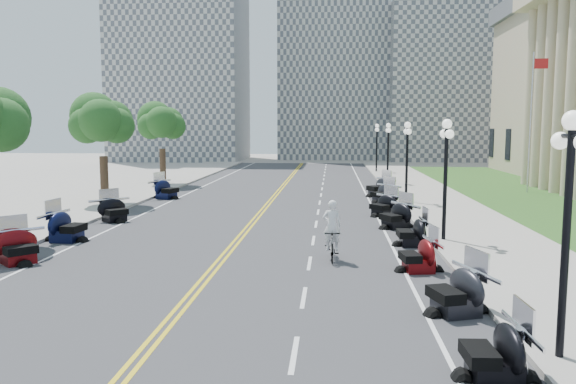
{
  "coord_description": "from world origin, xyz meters",
  "views": [
    {
      "loc": [
        3.96,
        -19.33,
        4.78
      ],
      "look_at": [
        2.08,
        4.54,
        2.0
      ],
      "focal_mm": 35.0,
      "sensor_mm": 36.0,
      "label": 1
    }
  ],
  "objects": [
    {
      "name": "ground",
      "position": [
        0.0,
        0.0,
        0.0
      ],
      "size": [
        160.0,
        160.0,
        0.0
      ],
      "primitive_type": "plane",
      "color": "gray"
    },
    {
      "name": "road",
      "position": [
        0.0,
        10.0,
        0.0
      ],
      "size": [
        16.0,
        90.0,
        0.01
      ],
      "primitive_type": "cube",
      "color": "#333335",
      "rests_on": "ground"
    },
    {
      "name": "centerline_yellow_a",
      "position": [
        -0.12,
        10.0,
        0.01
      ],
      "size": [
        0.12,
        90.0,
        0.0
      ],
      "primitive_type": "cube",
      "color": "yellow",
      "rests_on": "road"
    },
    {
      "name": "centerline_yellow_b",
      "position": [
        0.12,
        10.0,
        0.01
      ],
      "size": [
        0.12,
        90.0,
        0.0
      ],
      "primitive_type": "cube",
      "color": "yellow",
      "rests_on": "road"
    },
    {
      "name": "edge_line_north",
      "position": [
        6.4,
        10.0,
        0.01
      ],
      "size": [
        0.12,
        90.0,
        0.0
      ],
      "primitive_type": "cube",
      "color": "white",
      "rests_on": "road"
    },
    {
      "name": "edge_line_south",
      "position": [
        -6.4,
        10.0,
        0.01
      ],
      "size": [
        0.12,
        90.0,
        0.0
      ],
      "primitive_type": "cube",
      "color": "white",
      "rests_on": "road"
    },
    {
      "name": "lane_dash_4",
      "position": [
        3.2,
        -8.0,
        0.01
      ],
      "size": [
        0.12,
        2.0,
        0.0
      ],
      "primitive_type": "cube",
      "color": "white",
      "rests_on": "road"
    },
    {
      "name": "lane_dash_5",
      "position": [
        3.2,
        -4.0,
        0.01
      ],
      "size": [
        0.12,
        2.0,
        0.0
      ],
      "primitive_type": "cube",
      "color": "white",
      "rests_on": "road"
    },
    {
      "name": "lane_dash_6",
      "position": [
        3.2,
        0.0,
        0.01
      ],
      "size": [
        0.12,
        2.0,
        0.0
      ],
      "primitive_type": "cube",
      "color": "white",
      "rests_on": "road"
    },
    {
      "name": "lane_dash_7",
      "position": [
        3.2,
        4.0,
        0.01
      ],
      "size": [
        0.12,
        2.0,
        0.0
      ],
      "primitive_type": "cube",
      "color": "white",
      "rests_on": "road"
    },
    {
      "name": "lane_dash_8",
      "position": [
        3.2,
        8.0,
        0.01
      ],
      "size": [
        0.12,
        2.0,
        0.0
      ],
      "primitive_type": "cube",
      "color": "white",
      "rests_on": "road"
    },
    {
      "name": "lane_dash_9",
      "position": [
        3.2,
        12.0,
        0.01
      ],
      "size": [
        0.12,
        2.0,
        0.0
      ],
      "primitive_type": "cube",
      "color": "white",
      "rests_on": "road"
    },
    {
      "name": "lane_dash_10",
      "position": [
        3.2,
        16.0,
        0.01
      ],
      "size": [
        0.12,
        2.0,
        0.0
      ],
      "primitive_type": "cube",
      "color": "white",
      "rests_on": "road"
    },
    {
      "name": "lane_dash_11",
      "position": [
        3.2,
        20.0,
        0.01
      ],
      "size": [
        0.12,
        2.0,
        0.0
      ],
      "primitive_type": "cube",
      "color": "white",
      "rests_on": "road"
    },
    {
      "name": "lane_dash_12",
      "position": [
        3.2,
        24.0,
        0.01
      ],
      "size": [
        0.12,
        2.0,
        0.0
      ],
      "primitive_type": "cube",
      "color": "white",
      "rests_on": "road"
    },
    {
      "name": "lane_dash_13",
      "position": [
        3.2,
        28.0,
        0.01
      ],
      "size": [
        0.12,
        2.0,
        0.0
      ],
      "primitive_type": "cube",
      "color": "white",
      "rests_on": "road"
    },
    {
      "name": "lane_dash_14",
      "position": [
        3.2,
        32.0,
        0.01
      ],
      "size": [
        0.12,
        2.0,
        0.0
      ],
      "primitive_type": "cube",
      "color": "white",
      "rests_on": "road"
    },
    {
      "name": "lane_dash_15",
      "position": [
        3.2,
        36.0,
        0.01
      ],
      "size": [
        0.12,
        2.0,
        0.0
      ],
      "primitive_type": "cube",
      "color": "white",
      "rests_on": "road"
    },
    {
      "name": "lane_dash_16",
      "position": [
        3.2,
        40.0,
        0.01
      ],
      "size": [
        0.12,
        2.0,
        0.0
      ],
      "primitive_type": "cube",
      "color": "white",
      "rests_on": "road"
    },
    {
      "name": "lane_dash_17",
      "position": [
        3.2,
        44.0,
        0.01
      ],
      "size": [
        0.12,
        2.0,
        0.0
      ],
      "primitive_type": "cube",
      "color": "white",
      "rests_on": "road"
    },
    {
      "name": "lane_dash_18",
      "position": [
        3.2,
        48.0,
        0.01
      ],
      "size": [
        0.12,
        2.0,
        0.0
      ],
      "primitive_type": "cube",
      "color": "white",
      "rests_on": "road"
    },
    {
      "name": "lane_dash_19",
      "position": [
        3.2,
        52.0,
        0.01
      ],
      "size": [
        0.12,
        2.0,
        0.0
      ],
      "primitive_type": "cube",
      "color": "white",
      "rests_on": "road"
    },
    {
      "name": "sidewalk_north",
      "position": [
        10.5,
        10.0,
        0.07
      ],
      "size": [
        5.0,
        90.0,
        0.15
      ],
      "primitive_type": "cube",
      "color": "#9E9991",
      "rests_on": "ground"
    },
    {
      "name": "sidewalk_south",
      "position": [
        -10.5,
        10.0,
        0.07
      ],
      "size": [
        5.0,
        90.0,
        0.15
      ],
      "primitive_type": "cube",
      "color": "#9E9991",
      "rests_on": "ground"
    },
    {
      "name": "lawn",
      "position": [
        17.5,
        18.0,
        0.05
      ],
      "size": [
        9.0,
        60.0,
        0.1
      ],
      "primitive_type": "cube",
      "color": "#356023",
      "rests_on": "ground"
    },
    {
      "name": "distant_block_a",
      "position": [
        -18.0,
        62.0,
        13.0
      ],
      "size": [
        18.0,
        14.0,
        26.0
      ],
      "primitive_type": "cube",
      "color": "gray",
      "rests_on": "ground"
    },
    {
      "name": "distant_block_b",
      "position": [
        4.0,
        68.0,
        15.0
      ],
      "size": [
        16.0,
        12.0,
        30.0
      ],
      "primitive_type": "cube",
      "color": "gray",
      "rests_on": "ground"
    },
    {
      "name": "distant_block_c",
      "position": [
        22.0,
        65.0,
        11.0
      ],
      "size": [
        20.0,
        14.0,
        22.0
      ],
      "primitive_type": "cube",
      "color": "gray",
      "rests_on": "ground"
    },
    {
      "name": "street_lamp_1",
      "position": [
        8.6,
        -8.0,
        2.6
      ],
      "size": [
        0.5,
        1.2,
        4.9
      ],
      "primitive_type": null,
      "color": "black",
      "rests_on": "sidewalk_north"
    },
    {
      "name": "street_lamp_2",
      "position": [
        8.6,
        4.0,
        2.6
      ],
      "size": [
        0.5,
        1.2,
        4.9
      ],
      "primitive_type": null,
      "color": "black",
      "rests_on": "sidewalk_north"
    },
    {
      "name": "street_lamp_3",
      "position": [
        8.6,
        16.0,
        2.6
      ],
      "size": [
        0.5,
        1.2,
        4.9
      ],
      "primitive_type": null,
      "color": "black",
      "rests_on": "sidewalk_north"
    },
    {
      "name": "street_lamp_4",
      "position": [
        8.6,
        28.0,
        2.6
      ],
      "size": [
        0.5,
        1.2,
        4.9
      ],
      "primitive_type": null,
      "color": "black",
      "rests_on": "sidewalk_north"
    },
    {
      "name": "street_lamp_5",
      "position": [
        8.6,
        40.0,
        2.6
      ],
      "size": [
        0.5,
        1.2,
        4.9
      ],
      "primitive_type": null,
      "color": "black",
      "rests_on": "sidewalk_north"
    },
    {
      "name": "flagpole",
      "position": [
        18.0,
        22.0,
        5.0
      ],
      "size": [
        1.1,
        0.2,
        10.0
      ],
      "primitive_type": null,
      "color": "silver",
      "rests_on": "ground"
    },
    {
      "name": "tree_3",
      "position": [
        -10.0,
        14.0,
        4.75
      ],
      "size": [
        4.8,
        4.8,
        9.2
      ],
      "primitive_type": null,
      "color": "#235619",
      "rests_on": "sidewalk_south"
    },
    {
      "name": "tree_4",
      "position": [
        -10.0,
        26.0,
        4.75
      ],
      "size": [
        4.8,
        4.8,
        9.2
      ],
      "primitive_type": null,
      "color": "#235619",
      "rests_on": "sidewalk_south"
    },
    {
      "name": "motorcycle_n_3",
      "position": [
        7.06,
        -8.87,
        0.62
      ],
      "size": [
        1.84,
        1.84,
        1.24
      ],
      "primitive_type": null,
      "rotation": [
        0.0,
        0.0,
        -1.53
      ],
      "color": "black",
      "rests_on": "road"
    },
    {
      "name": "motorcycle_n_4",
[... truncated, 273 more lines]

